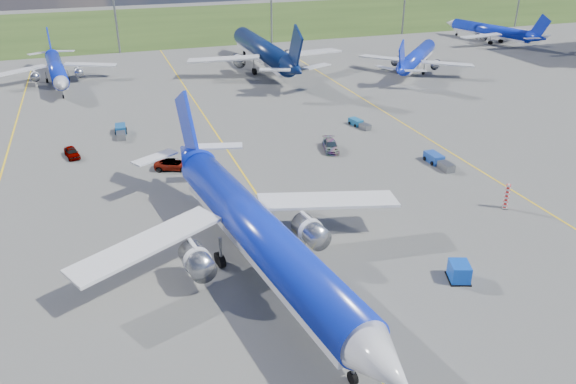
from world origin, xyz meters
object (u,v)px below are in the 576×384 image
object	(u,v)px
uld_container	(459,272)
service_car_c	(331,146)
baggage_tug_c	(121,131)
bg_jet_n	(263,70)
service_car_a	(72,153)
bg_jet_nnw	(59,84)
warning_post	(507,196)
baggage_tug_w	(438,161)
bg_jet_ene	(488,42)
service_car_b	(174,164)
baggage_tug_e	(359,124)
main_airliner	(261,274)
bg_jet_ne	(416,71)

from	to	relation	value
uld_container	service_car_c	xyz separation A→B (m)	(1.49, 33.75, -0.13)
uld_container	baggage_tug_c	size ratio (longest dim) A/B	0.39
bg_jet_n	service_car_a	bearing A→B (deg)	44.98
bg_jet_nnw	bg_jet_n	distance (m)	42.79
warning_post	bg_jet_nnw	bearing A→B (deg)	123.60
bg_jet_nnw	baggage_tug_c	size ratio (longest dim) A/B	6.16
bg_jet_nnw	bg_jet_n	size ratio (longest dim) A/B	0.70
bg_jet_n	service_car_a	xyz separation A→B (m)	(-40.06, -40.41, 0.69)
bg_jet_n	baggage_tug_w	size ratio (longest dim) A/B	8.67
uld_container	baggage_tug_w	xyz separation A→B (m)	(13.17, 24.09, -0.27)
bg_jet_ene	service_car_b	bearing A→B (deg)	18.49
warning_post	baggage_tug_c	xyz separation A→B (m)	(-40.05, 39.85, -0.93)
baggage_tug_w	bg_jet_ene	bearing A→B (deg)	48.15
uld_container	service_car_b	bearing A→B (deg)	141.19
bg_jet_n	service_car_c	size ratio (longest dim) A/B	9.71
bg_jet_nnw	service_car_c	distance (m)	64.16
uld_container	bg_jet_n	bearing A→B (deg)	105.43
service_car_c	baggage_tug_e	bearing A→B (deg)	58.45
bg_jet_nnw	service_car_b	bearing A→B (deg)	-78.46
bg_jet_ene	service_car_b	size ratio (longest dim) A/B	6.72
warning_post	bg_jet_ene	world-z (taller)	bg_jet_ene
warning_post	bg_jet_nnw	xyz separation A→B (m)	(-49.84, 75.01, -1.50)
bg_jet_nnw	service_car_c	xyz separation A→B (m)	(37.90, -51.76, 0.72)
bg_jet_nnw	main_airliner	size ratio (longest dim) A/B	0.72
baggage_tug_w	bg_jet_ne	bearing A→B (deg)	61.62
uld_container	baggage_tug_w	distance (m)	27.45
bg_jet_ne	baggage_tug_w	bearing A→B (deg)	105.51
bg_jet_ne	baggage_tug_e	world-z (taller)	bg_jet_ne
service_car_a	service_car_c	world-z (taller)	service_car_c
bg_jet_ne	main_airliner	distance (m)	84.92
bg_jet_nnw	service_car_a	bearing A→B (deg)	-91.66
main_airliner	baggage_tug_w	bearing A→B (deg)	21.61
service_car_a	baggage_tug_e	distance (m)	43.64
baggage_tug_c	baggage_tug_e	distance (m)	37.48
bg_jet_ne	service_car_a	xyz separation A→B (m)	(-71.63, -28.51, 0.69)
service_car_b	baggage_tug_c	bearing A→B (deg)	37.86
bg_jet_nnw	bg_jet_ne	size ratio (longest dim) A/B	0.97
main_airliner	baggage_tug_c	size ratio (longest dim) A/B	8.54
bg_jet_ene	uld_container	bearing A→B (deg)	38.09
bg_jet_ene	service_car_c	distance (m)	94.09
warning_post	baggage_tug_w	xyz separation A→B (m)	(-0.25, 13.58, -0.92)
warning_post	bg_jet_ene	bearing A→B (deg)	54.12
service_car_b	baggage_tug_c	xyz separation A→B (m)	(-5.72, 16.16, -0.14)
main_airliner	baggage_tug_c	world-z (taller)	main_airliner
bg_jet_n	baggage_tug_w	bearing A→B (deg)	96.29
bg_jet_ne	service_car_b	xyz separation A→B (m)	(-58.80, -37.46, 0.71)
bg_jet_n	main_airliner	xyz separation A→B (m)	(-23.26, -76.74, 0.00)
bg_jet_nnw	bg_jet_n	bearing A→B (deg)	-7.91
bg_jet_ene	uld_container	xyz separation A→B (m)	(-73.79, -93.97, 0.85)
bg_jet_ene	uld_container	world-z (taller)	bg_jet_ene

